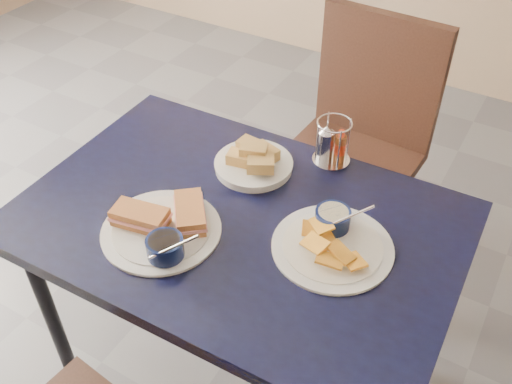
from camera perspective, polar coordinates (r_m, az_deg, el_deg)
The scene contains 6 objects.
dining_table at distance 1.54m, azimuth -1.72°, elevation -4.46°, with size 1.16×0.79×0.75m.
chair_far at distance 2.15m, azimuth 10.32°, elevation 5.94°, with size 0.48×0.46×0.98m.
sandwich_plate at distance 1.45m, azimuth -9.22°, elevation -3.41°, with size 0.32×0.30×0.12m.
plantain_plate at distance 1.42m, azimuth 7.63°, elevation -4.58°, with size 0.30×0.30×0.12m.
bread_basket at distance 1.62m, azimuth -0.22°, elevation 3.09°, with size 0.22×0.22×0.08m.
condiment_caddy at distance 1.65m, azimuth 7.52°, elevation 4.77°, with size 0.11×0.11×0.14m.
Camera 1 is at (0.66, -0.70, 1.77)m, focal length 40.00 mm.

